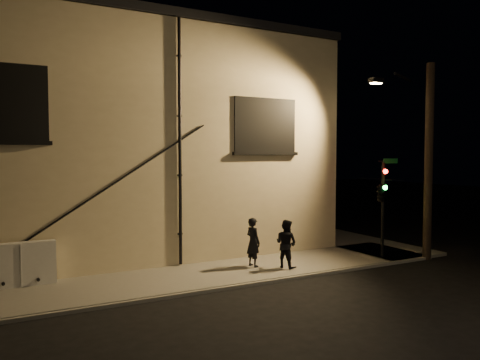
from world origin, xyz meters
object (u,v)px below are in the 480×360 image
pedestrian_a (253,242)px  traffic_signal (381,191)px  streetlamp_pole (426,156)px  pedestrian_b (286,244)px  utility_cabinet (20,264)px

pedestrian_a → traffic_signal: (4.79, -1.04, 1.62)m
streetlamp_pole → pedestrian_b: bearing=170.2°
utility_cabinet → traffic_signal: bearing=-10.2°
utility_cabinet → traffic_signal: (11.86, -2.13, 1.82)m
pedestrian_b → traffic_signal: size_ratio=0.44×
pedestrian_b → streetlamp_pole: size_ratio=0.22×
utility_cabinet → traffic_signal: size_ratio=0.53×
pedestrian_b → pedestrian_a: bearing=33.0°
pedestrian_b → traffic_signal: traffic_signal is taller
pedestrian_a → utility_cabinet: bearing=70.9°
utility_cabinet → pedestrian_b: 8.17m
utility_cabinet → streetlamp_pole: streetlamp_pole is taller
utility_cabinet → streetlamp_pole: (13.50, -2.69, 3.09)m
utility_cabinet → pedestrian_a: pedestrian_a is taller
streetlamp_pole → pedestrian_a: bearing=166.0°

